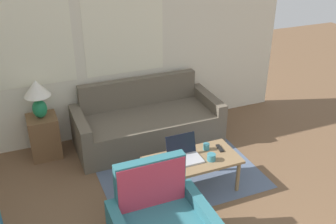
# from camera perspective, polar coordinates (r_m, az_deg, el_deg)

# --- Properties ---
(wall_back) EXTENTS (5.95, 0.06, 2.60)m
(wall_back) POSITION_cam_1_polar(r_m,az_deg,el_deg) (5.33, -12.07, 9.01)
(wall_back) COLOR silver
(wall_back) RESTS_ON ground_plane
(rug) EXTENTS (1.92, 1.91, 0.01)m
(rug) POSITION_cam_1_polar(r_m,az_deg,el_deg) (5.13, 0.52, -7.34)
(rug) COLOR slate
(rug) RESTS_ON ground_plane
(couch) EXTENTS (1.99, 0.87, 0.84)m
(couch) POSITION_cam_1_polar(r_m,az_deg,el_deg) (5.50, -3.12, -1.73)
(couch) COLOR #665B4C
(couch) RESTS_ON ground_plane
(side_table) EXTENTS (0.38, 0.38, 0.57)m
(side_table) POSITION_cam_1_polar(r_m,az_deg,el_deg) (5.40, -17.52, -3.38)
(side_table) COLOR brown
(side_table) RESTS_ON ground_plane
(table_lamp) EXTENTS (0.33, 0.33, 0.51)m
(table_lamp) POSITION_cam_1_polar(r_m,az_deg,el_deg) (5.13, -18.45, 2.54)
(table_lamp) COLOR #1E8451
(table_lamp) RESTS_ON side_table
(coffee_table) EXTENTS (1.07, 0.53, 0.42)m
(coffee_table) POSITION_cam_1_polar(r_m,az_deg,el_deg) (4.48, 3.52, -7.34)
(coffee_table) COLOR #8E704C
(coffee_table) RESTS_ON ground_plane
(laptop) EXTENTS (0.36, 0.30, 0.25)m
(laptop) POSITION_cam_1_polar(r_m,az_deg,el_deg) (4.43, 2.35, -6.10)
(laptop) COLOR #B7B7BC
(laptop) RESTS_ON coffee_table
(cup_navy) EXTENTS (0.10, 0.10, 0.08)m
(cup_navy) POSITION_cam_1_polar(r_m,az_deg,el_deg) (4.43, 6.31, -6.53)
(cup_navy) COLOR teal
(cup_navy) RESTS_ON coffee_table
(cup_yellow) EXTENTS (0.07, 0.07, 0.08)m
(cup_yellow) POSITION_cam_1_polar(r_m,az_deg,el_deg) (4.62, 5.57, -5.01)
(cup_yellow) COLOR teal
(cup_yellow) RESTS_ON coffee_table
(snack_bowl) EXTENTS (0.18, 0.18, 0.07)m
(snack_bowl) POSITION_cam_1_polar(r_m,az_deg,el_deg) (4.22, -0.32, -8.33)
(snack_bowl) COLOR gold
(snack_bowl) RESTS_ON coffee_table
(tv_remote) EXTENTS (0.06, 0.15, 0.02)m
(tv_remote) POSITION_cam_1_polar(r_m,az_deg,el_deg) (4.66, 7.52, -5.23)
(tv_remote) COLOR black
(tv_remote) RESTS_ON coffee_table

